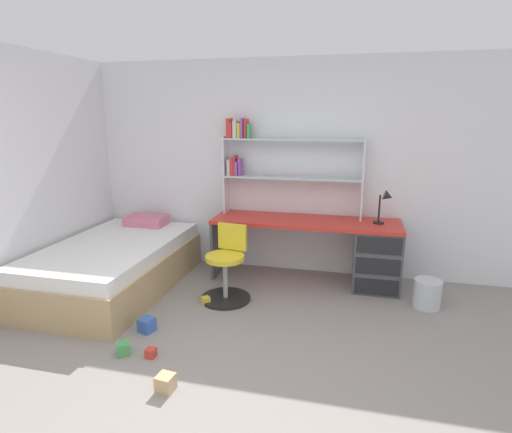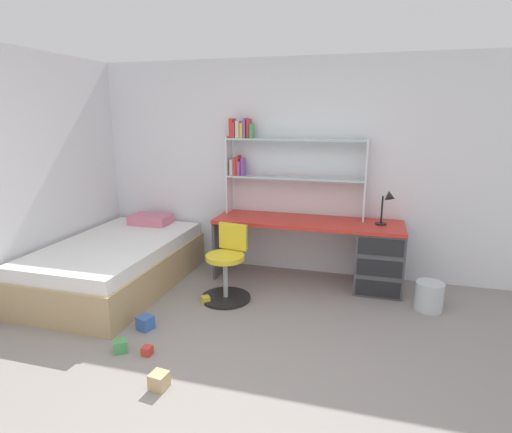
# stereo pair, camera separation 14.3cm
# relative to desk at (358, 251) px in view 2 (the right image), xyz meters

# --- Properties ---
(ground_plane) EXTENTS (5.80, 6.23, 0.02)m
(ground_plane) POSITION_rel_desk_xyz_m (-0.84, -2.29, -0.43)
(ground_plane) COLOR gray
(room_shell) EXTENTS (5.80, 6.23, 2.53)m
(room_shell) POSITION_rel_desk_xyz_m (-2.10, -1.01, 0.85)
(room_shell) COLOR silver
(room_shell) RESTS_ON ground_plane
(desk) EXTENTS (2.12, 0.61, 0.73)m
(desk) POSITION_rel_desk_xyz_m (0.00, 0.00, 0.00)
(desk) COLOR red
(desk) RESTS_ON ground_plane
(bookshelf_hutch) EXTENTS (1.62, 0.22, 1.13)m
(bookshelf_hutch) POSITION_rel_desk_xyz_m (-1.00, 0.19, 0.99)
(bookshelf_hutch) COLOR silver
(bookshelf_hutch) RESTS_ON desk
(desk_lamp) EXTENTS (0.20, 0.17, 0.38)m
(desk_lamp) POSITION_rel_desk_xyz_m (0.29, 0.01, 0.57)
(desk_lamp) COLOR black
(desk_lamp) RESTS_ON desk
(swivel_chair) EXTENTS (0.52, 0.52, 0.78)m
(swivel_chair) POSITION_rel_desk_xyz_m (-1.30, -0.69, -0.11)
(swivel_chair) COLOR black
(swivel_chair) RESTS_ON ground_plane
(bed_platform) EXTENTS (1.24, 2.07, 0.65)m
(bed_platform) POSITION_rel_desk_xyz_m (-2.60, -0.72, -0.15)
(bed_platform) COLOR tan
(bed_platform) RESTS_ON ground_plane
(waste_bin) EXTENTS (0.27, 0.27, 0.29)m
(waste_bin) POSITION_rel_desk_xyz_m (0.72, -0.40, -0.27)
(waste_bin) COLOR silver
(waste_bin) RESTS_ON ground_plane
(toy_block_yellow_0) EXTENTS (0.11, 0.11, 0.08)m
(toy_block_yellow_0) POSITION_rel_desk_xyz_m (-1.47, -0.88, -0.38)
(toy_block_yellow_0) COLOR gold
(toy_block_yellow_0) RESTS_ON ground_plane
(toy_block_red_1) EXTENTS (0.08, 0.08, 0.08)m
(toy_block_red_1) POSITION_rel_desk_xyz_m (-1.57, -1.88, -0.38)
(toy_block_red_1) COLOR red
(toy_block_red_1) RESTS_ON ground_plane
(toy_block_blue_2) EXTENTS (0.16, 0.16, 0.12)m
(toy_block_blue_2) POSITION_rel_desk_xyz_m (-1.80, -1.51, -0.35)
(toy_block_blue_2) COLOR #3860B7
(toy_block_blue_2) RESTS_ON ground_plane
(toy_block_green_3) EXTENTS (0.14, 0.14, 0.10)m
(toy_block_green_3) POSITION_rel_desk_xyz_m (-1.80, -1.89, -0.36)
(toy_block_green_3) COLOR #479E51
(toy_block_green_3) RESTS_ON ground_plane
(toy_block_natural_4) EXTENTS (0.13, 0.13, 0.12)m
(toy_block_natural_4) POSITION_rel_desk_xyz_m (-1.27, -2.22, -0.36)
(toy_block_natural_4) COLOR tan
(toy_block_natural_4) RESTS_ON ground_plane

